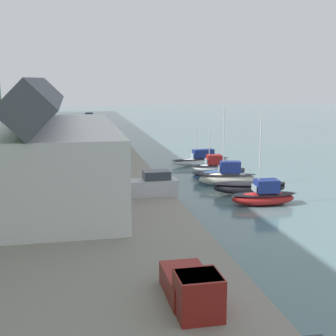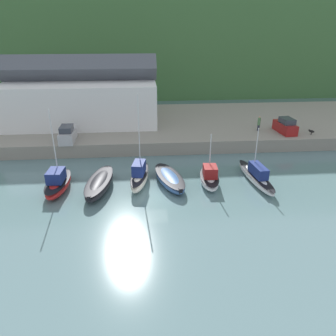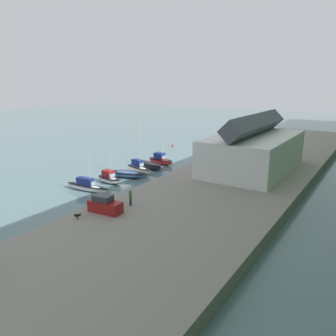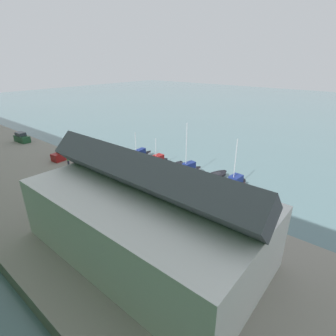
% 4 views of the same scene
% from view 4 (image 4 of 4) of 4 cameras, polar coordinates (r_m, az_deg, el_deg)
% --- Properties ---
extents(ground_plane, '(320.00, 320.00, 0.00)m').
position_cam_4_polar(ground_plane, '(48.89, 4.53, -0.60)').
color(ground_plane, slate).
extents(quay_promenade, '(137.98, 21.55, 1.74)m').
position_cam_4_polar(quay_promenade, '(35.15, -16.59, -9.95)').
color(quay_promenade, gray).
rests_on(quay_promenade, ground_plane).
extents(harbor_clubhouse, '(23.13, 12.37, 10.13)m').
position_cam_4_polar(harbor_clubhouse, '(25.52, -5.29, -10.56)').
color(harbor_clubhouse, white).
rests_on(harbor_clubhouse, quay_promenade).
extents(moored_boat_0, '(2.56, 6.34, 8.58)m').
position_cam_4_polar(moored_boat_0, '(42.52, 14.24, -3.66)').
color(moored_boat_0, red).
rests_on(moored_boat_0, ground_plane).
extents(moored_boat_1, '(3.46, 7.86, 1.36)m').
position_cam_4_polar(moored_boat_1, '(44.52, 9.42, -2.27)').
color(moored_boat_1, black).
rests_on(moored_boat_1, ground_plane).
extents(moored_boat_2, '(2.75, 6.65, 9.77)m').
position_cam_4_polar(moored_boat_2, '(45.76, 4.33, -0.88)').
color(moored_boat_2, white).
rests_on(moored_boat_2, ground_plane).
extents(moored_boat_3, '(4.08, 7.52, 1.16)m').
position_cam_4_polar(moored_boat_3, '(47.76, 1.24, -0.30)').
color(moored_boat_3, '#33568E').
rests_on(moored_boat_3, ground_plane).
extents(moored_boat_4, '(2.30, 5.41, 5.63)m').
position_cam_4_polar(moored_boat_4, '(50.58, -2.25, 1.27)').
color(moored_boat_4, white).
rests_on(moored_boat_4, ground_plane).
extents(moored_boat_5, '(2.45, 8.68, 6.03)m').
position_cam_4_polar(moored_boat_5, '(53.96, -6.42, 2.51)').
color(moored_boat_5, white).
rests_on(moored_boat_5, ground_plane).
extents(parked_car_0, '(1.89, 4.24, 2.16)m').
position_cam_4_polar(parked_car_0, '(32.92, 7.52, -7.84)').
color(parked_car_0, '#B7B7BC').
rests_on(parked_car_0, quay_promenade).
extents(parked_car_2, '(4.31, 2.08, 2.16)m').
position_cam_4_polar(parked_car_2, '(68.47, -29.22, 5.75)').
color(parked_car_2, '#1E4C2D').
rests_on(parked_car_2, quay_promenade).
extents(parked_car_3, '(2.19, 4.35, 2.16)m').
position_cam_4_polar(parked_car_3, '(53.05, -21.80, 2.77)').
color(parked_car_3, maroon).
rests_on(parked_car_3, quay_promenade).
extents(person_on_quay, '(0.40, 0.40, 2.14)m').
position_cam_4_polar(person_on_quay, '(49.56, -20.97, 1.77)').
color(person_on_quay, '#232838').
rests_on(person_on_quay, quay_promenade).
extents(dog_on_quay, '(0.72, 0.82, 0.68)m').
position_cam_4_polar(dog_on_quay, '(56.52, -22.38, 3.36)').
color(dog_on_quay, black).
rests_on(dog_on_quay, quay_promenade).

